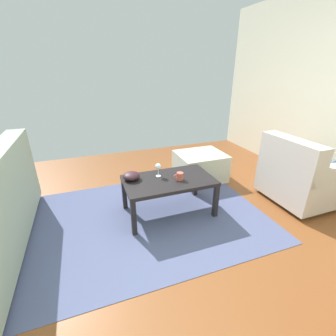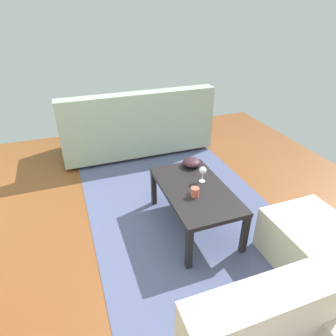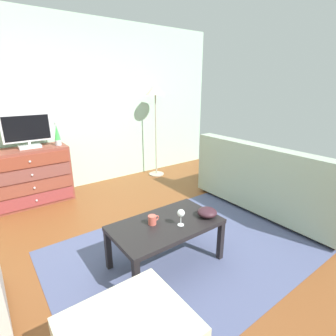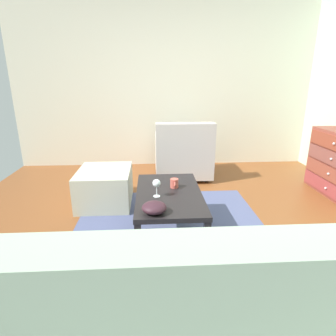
{
  "view_description": "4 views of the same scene",
  "coord_description": "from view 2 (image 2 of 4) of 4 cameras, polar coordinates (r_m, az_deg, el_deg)",
  "views": [
    {
      "loc": [
        0.77,
        1.98,
        1.59
      ],
      "look_at": [
        0.09,
        0.13,
        0.74
      ],
      "focal_mm": 24.75,
      "sensor_mm": 36.0,
      "label": 1
    },
    {
      "loc": [
        -2.09,
        0.79,
        1.96
      ],
      "look_at": [
        -0.1,
        0.07,
        0.74
      ],
      "focal_mm": 31.36,
      "sensor_mm": 36.0,
      "label": 2
    },
    {
      "loc": [
        -1.29,
        -1.94,
        1.67
      ],
      "look_at": [
        0.11,
        -0.05,
        0.9
      ],
      "focal_mm": 27.65,
      "sensor_mm": 36.0,
      "label": 3
    },
    {
      "loc": [
        2.25,
        -0.37,
        1.4
      ],
      "look_at": [
        0.08,
        -0.24,
        0.71
      ],
      "focal_mm": 29.6,
      "sensor_mm": 36.0,
      "label": 4
    }
  ],
  "objects": [
    {
      "name": "area_rug",
      "position": [
        3.17,
        2.67,
        -8.21
      ],
      "size": [
        2.6,
        1.9,
        0.01
      ],
      "primitive_type": "cube",
      "color": "#484F74",
      "rests_on": "ground_plane"
    },
    {
      "name": "wine_glass",
      "position": [
        2.78,
        6.77,
        -0.55
      ],
      "size": [
        0.07,
        0.07,
        0.16
      ],
      "color": "silver",
      "rests_on": "coffee_table"
    },
    {
      "name": "coffee_table",
      "position": [
        2.77,
        5.29,
        -4.82
      ],
      "size": [
        1.01,
        0.58,
        0.44
      ],
      "color": "black",
      "rests_on": "ground_plane"
    },
    {
      "name": "mug",
      "position": [
        2.61,
        5.22,
        -4.64
      ],
      "size": [
        0.11,
        0.08,
        0.08
      ],
      "color": "#BC5245",
      "rests_on": "coffee_table"
    },
    {
      "name": "couch_large",
      "position": [
        4.29,
        -6.26,
        7.8
      ],
      "size": [
        0.85,
        2.08,
        0.93
      ],
      "color": "#332319",
      "rests_on": "ground_plane"
    },
    {
      "name": "ground_plane",
      "position": [
        2.99,
        0.53,
        -11.69
      ],
      "size": [
        5.41,
        5.13,
        0.05
      ],
      "primitive_type": "cube",
      "color": "brown"
    },
    {
      "name": "ottoman",
      "position": [
        2.76,
        26.05,
        -13.26
      ],
      "size": [
        0.7,
        0.6,
        0.41
      ],
      "primitive_type": "cube",
      "rotation": [
        0.0,
        0.0,
        -0.0
      ],
      "color": "#BCBAA0",
      "rests_on": "ground_plane"
    },
    {
      "name": "bowl_decorative",
      "position": [
        3.07,
        4.59,
        1.09
      ],
      "size": [
        0.19,
        0.19,
        0.09
      ],
      "primitive_type": "ellipsoid",
      "color": "#321A23",
      "rests_on": "coffee_table"
    }
  ]
}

